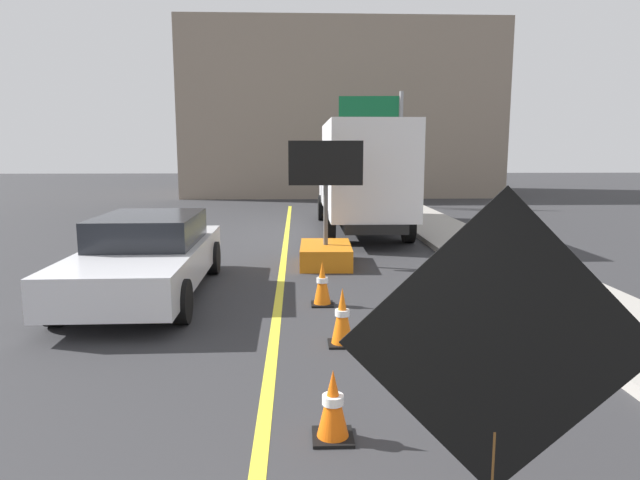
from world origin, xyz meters
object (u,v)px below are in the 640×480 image
Objects in this scene: pickup_car at (148,255)px; traffic_cone_mid_lane at (342,317)px; roadwork_sign at (498,354)px; highway_guide_sign at (383,129)px; box_truck at (361,174)px; traffic_cone_near_sign at (333,405)px; traffic_cone_far_lane at (322,284)px; arrow_board_trailer at (326,243)px.

pickup_car reaches higher than traffic_cone_mid_lane.
roadwork_sign is 22.14m from highway_guide_sign.
traffic_cone_near_sign is (-1.66, -12.50, -1.48)m from box_truck.
traffic_cone_mid_lane is at bearing -97.79° from box_truck.
traffic_cone_mid_lane reaches higher than traffic_cone_near_sign.
pickup_car is at bearing 164.87° from traffic_cone_far_lane.
box_truck is 10.33× the size of traffic_cone_mid_lane.
box_truck reaches higher than traffic_cone_near_sign.
roadwork_sign is 7.86m from pickup_car.
traffic_cone_mid_lane is at bearing 96.12° from roadwork_sign.
traffic_cone_far_lane is (-0.22, -3.23, -0.12)m from arrow_board_trailer.
roadwork_sign is 0.30× the size of box_truck.
roadwork_sign is at bearing -93.71° from box_truck.
highway_guide_sign reaches higher than arrow_board_trailer.
box_truck is at bearing 86.29° from roadwork_sign.
arrow_board_trailer is 0.53× the size of pickup_car.
box_truck reaches higher than pickup_car.
box_truck is at bearing 58.47° from pickup_car.
box_truck is 10.32m from traffic_cone_mid_lane.
pickup_car is 4.18m from traffic_cone_mid_lane.
pickup_car is 6.66× the size of traffic_cone_mid_lane.
traffic_cone_far_lane is at bearing -15.13° from pickup_car.
traffic_cone_mid_lane is at bearing -84.79° from traffic_cone_far_lane.
arrow_board_trailer reaches higher than pickup_car.
highway_guide_sign is at bearing 80.26° from traffic_cone_near_sign.
arrow_board_trailer is at bearing -103.98° from highway_guide_sign.
pickup_car is (-4.56, -7.42, -1.09)m from box_truck.
traffic_cone_far_lane is at bearing 88.66° from traffic_cone_near_sign.
arrow_board_trailer is at bearing 86.15° from traffic_cone_far_lane.
traffic_cone_far_lane is (-0.63, 6.12, -1.11)m from roadwork_sign.
traffic_cone_far_lane reaches higher than traffic_cone_near_sign.
roadwork_sign is at bearing -62.40° from pickup_car.
pickup_car is 3.12m from traffic_cone_far_lane.
traffic_cone_near_sign is at bearing -60.26° from pickup_car.
pickup_car reaches higher than traffic_cone_far_lane.
arrow_board_trailer is 5.13m from traffic_cone_mid_lane.
traffic_cone_mid_lane is at bearing -40.43° from pickup_car.
traffic_cone_mid_lane is (-1.38, -10.12, -1.41)m from box_truck.
traffic_cone_near_sign is 4.26m from traffic_cone_far_lane.
box_truck reaches higher than traffic_cone_mid_lane.
box_truck is (0.93, 14.36, 0.32)m from roadwork_sign.
box_truck reaches higher than arrow_board_trailer.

